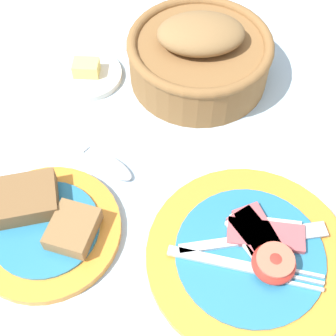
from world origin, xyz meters
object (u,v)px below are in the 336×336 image
sugar_cup (333,103)px  teaspoon_by_saucer (98,157)px  bread_plate (45,224)px  breakfast_plate (252,255)px  bread_basket (199,55)px  butter_dish (87,74)px

sugar_cup → teaspoon_by_saucer: size_ratio=0.42×
bread_plate → sugar_cup: bearing=39.8°
breakfast_plate → bread_plate: bearing=-174.2°
sugar_cup → breakfast_plate: bearing=-106.5°
sugar_cup → teaspoon_by_saucer: 0.35m
bread_basket → teaspoon_by_saucer: bread_basket is taller
bread_basket → butter_dish: size_ratio=2.02×
bread_basket → butter_dish: bearing=-164.7°
bread_plate → sugar_cup: sugar_cup is taller
bread_plate → bread_basket: size_ratio=0.85×
sugar_cup → butter_dish: bearing=-179.1°
butter_dish → bread_basket: bearing=15.3°
bread_plate → butter_dish: (-0.04, 0.27, -0.01)m
sugar_cup → bread_basket: size_ratio=0.35×
butter_dish → teaspoon_by_saucer: (0.07, -0.15, -0.00)m
butter_dish → breakfast_plate: bearing=-38.9°
bread_plate → teaspoon_by_saucer: bread_plate is taller
bread_plate → butter_dish: size_ratio=1.72×
bread_basket → teaspoon_by_saucer: size_ratio=1.21×
butter_dish → bread_plate: bearing=-80.6°
bread_basket → breakfast_plate: bearing=-65.6°
bread_basket → teaspoon_by_saucer: bearing=-117.4°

